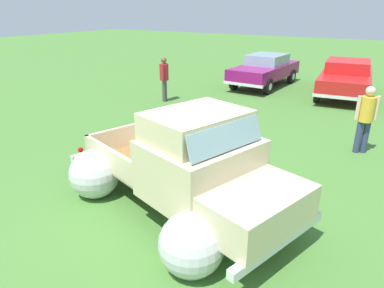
% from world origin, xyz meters
% --- Properties ---
extents(ground_plane, '(80.00, 80.00, 0.00)m').
position_xyz_m(ground_plane, '(0.00, 0.00, 0.00)').
color(ground_plane, '#477A33').
extents(vintage_pickup_truck, '(4.97, 3.70, 1.96)m').
position_xyz_m(vintage_pickup_truck, '(0.37, -0.11, 0.76)').
color(vintage_pickup_truck, black).
rests_on(vintage_pickup_truck, ground).
extents(show_car_0, '(2.00, 4.45, 1.43)m').
position_xyz_m(show_car_0, '(-2.45, 10.71, 0.78)').
color(show_car_0, black).
rests_on(show_car_0, ground).
extents(show_car_1, '(2.42, 4.86, 1.43)m').
position_xyz_m(show_car_1, '(1.03, 10.67, 0.79)').
color(show_car_1, black).
rests_on(show_car_1, ground).
extents(spectator_0, '(0.51, 0.46, 1.69)m').
position_xyz_m(spectator_0, '(2.49, 4.54, 0.96)').
color(spectator_0, navy).
rests_on(spectator_0, ground).
extents(spectator_1, '(0.45, 0.52, 1.68)m').
position_xyz_m(spectator_1, '(-4.73, 6.04, 0.96)').
color(spectator_1, '#4C4742').
rests_on(spectator_1, ground).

